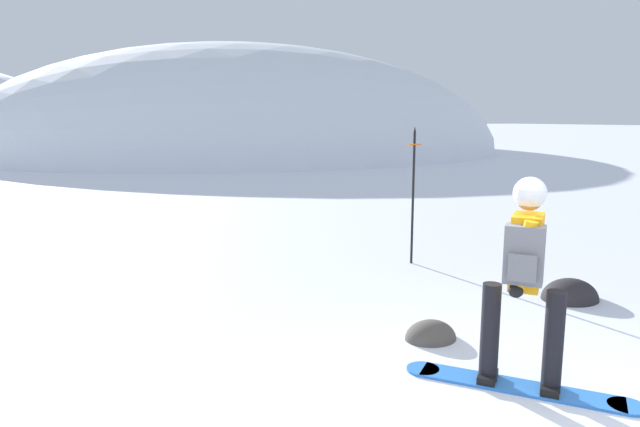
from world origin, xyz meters
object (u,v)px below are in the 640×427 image
object	(u,v)px
rock_dark	(570,299)
piste_marker_near	(413,186)
snowboarder_main	(524,279)
rock_mid	(431,339)

from	to	relation	value
rock_dark	piste_marker_near	bearing A→B (deg)	106.91
snowboarder_main	piste_marker_near	world-z (taller)	piste_marker_near
snowboarder_main	rock_dark	bearing A→B (deg)	31.85
rock_dark	rock_mid	size ratio (longest dim) A/B	1.35
snowboarder_main	piste_marker_near	bearing A→B (deg)	66.47
rock_dark	rock_mid	distance (m)	2.28
snowboarder_main	rock_mid	distance (m)	1.49
snowboarder_main	rock_dark	size ratio (longest dim) A/B	2.40
snowboarder_main	piste_marker_near	xyz separation A→B (m)	(1.61, 3.71, 0.24)
piste_marker_near	rock_dark	world-z (taller)	piste_marker_near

